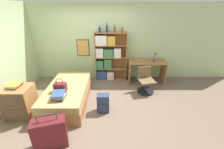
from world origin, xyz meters
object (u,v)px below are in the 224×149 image
(handbag, at_px, (61,87))
(desk_chair, at_px, (146,85))
(desk_lamp, at_px, (156,55))
(backpack, at_px, (103,103))
(book_stack_on_bed, at_px, (59,95))
(suitcase, at_px, (50,133))
(bookcase, at_px, (107,57))
(bottle_brown, at_px, (107,29))
(bed, at_px, (69,94))
(magazine_pile_on_dresser, at_px, (15,85))
(bottle_blue, at_px, (122,30))
(bottle_green, at_px, (100,30))
(dresser, at_px, (20,102))
(desk, at_px, (147,67))
(bottle_clear, at_px, (115,29))

(handbag, height_order, desk_chair, handbag)
(desk_lamp, bearing_deg, backpack, -134.62)
(book_stack_on_bed, bearing_deg, suitcase, -84.60)
(desk_chair, bearing_deg, handbag, -160.35)
(bookcase, distance_m, bottle_brown, 0.95)
(handbag, relative_size, desk_lamp, 1.06)
(bed, distance_m, magazine_pile_on_dresser, 1.29)
(book_stack_on_bed, relative_size, suitcase, 0.52)
(handbag, distance_m, magazine_pile_on_dresser, 0.98)
(bottle_blue, bearing_deg, book_stack_on_bed, -128.01)
(bottle_green, height_order, bottle_blue, bottle_green)
(magazine_pile_on_dresser, height_order, desk_chair, magazine_pile_on_dresser)
(book_stack_on_bed, bearing_deg, desk_chair, 26.61)
(dresser, bearing_deg, bottle_blue, 38.63)
(magazine_pile_on_dresser, bearing_deg, bottle_blue, 37.57)
(handbag, distance_m, bottle_blue, 2.59)
(suitcase, height_order, desk_chair, desk_chair)
(desk_chair, bearing_deg, suitcase, -137.28)
(dresser, xyz_separation_m, bottle_brown, (2.01, 2.08, 1.40))
(bed, distance_m, handbag, 0.48)
(magazine_pile_on_dresser, height_order, backpack, magazine_pile_on_dresser)
(desk, height_order, backpack, desk)
(bed, xyz_separation_m, bottle_blue, (1.53, 1.39, 1.50))
(bed, distance_m, bottle_brown, 2.37)
(suitcase, bearing_deg, bottle_blue, 62.84)
(handbag, bearing_deg, bottle_blue, 46.25)
(bottle_green, bearing_deg, desk, -6.87)
(desk_chair, bearing_deg, bottle_blue, 129.52)
(desk, bearing_deg, backpack, -129.83)
(bed, xyz_separation_m, bottle_brown, (1.04, 1.47, 1.54))
(book_stack_on_bed, distance_m, bottle_blue, 2.79)
(handbag, xyz_separation_m, bottle_brown, (1.12, 1.76, 1.17))
(bookcase, distance_m, bottle_clear, 0.97)
(handbag, xyz_separation_m, suitcase, (0.14, -1.18, -0.31))
(dresser, distance_m, desk, 3.86)
(dresser, bearing_deg, bottle_clear, 42.11)
(book_stack_on_bed, xyz_separation_m, backpack, (1.01, 0.16, -0.33))
(suitcase, relative_size, desk_lamp, 2.14)
(bottle_green, xyz_separation_m, desk_chair, (1.43, -0.92, -1.52))
(bottle_brown, relative_size, desk_chair, 0.36)
(handbag, distance_m, desk_lamp, 3.16)
(bed, height_order, desk, desk)
(bed, xyz_separation_m, desk, (2.40, 1.26, 0.28))
(magazine_pile_on_dresser, bearing_deg, handbag, 16.15)
(desk_chair, relative_size, backpack, 1.62)
(bed, bearing_deg, suitcase, -87.71)
(suitcase, distance_m, backpack, 1.40)
(bottle_blue, distance_m, desk, 1.50)
(magazine_pile_on_dresser, bearing_deg, desk_chair, 18.66)
(bookcase, relative_size, bottle_blue, 8.85)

